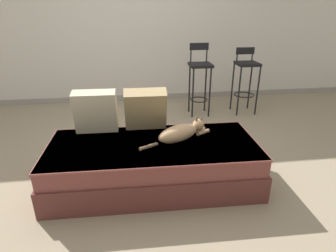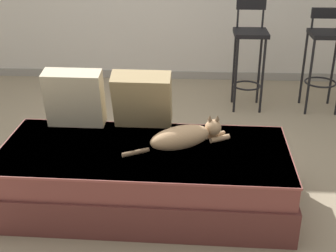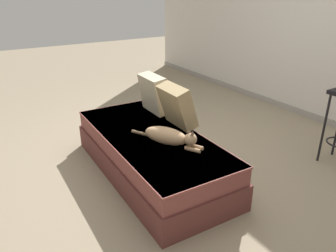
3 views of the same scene
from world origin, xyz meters
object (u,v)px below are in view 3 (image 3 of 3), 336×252
object	(u,v)px
cat	(169,136)
throw_pillow_middle	(177,106)
throw_pillow_corner	(154,93)
couch	(151,154)

from	to	relation	value
cat	throw_pillow_middle	bearing A→B (deg)	136.84
throw_pillow_middle	cat	xyz separation A→B (m)	(0.30, -0.28, -0.14)
throw_pillow_corner	throw_pillow_middle	xyz separation A→B (m)	(0.48, -0.01, 0.00)
throw_pillow_middle	cat	bearing A→B (deg)	-43.16
throw_pillow_corner	cat	distance (m)	0.84
couch	throw_pillow_corner	distance (m)	0.74
couch	cat	xyz separation A→B (m)	(0.26, 0.04, 0.28)
couch	cat	size ratio (longest dim) A/B	2.77
couch	throw_pillow_middle	xyz separation A→B (m)	(-0.04, 0.32, 0.42)
couch	throw_pillow_corner	xyz separation A→B (m)	(-0.52, 0.33, 0.42)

